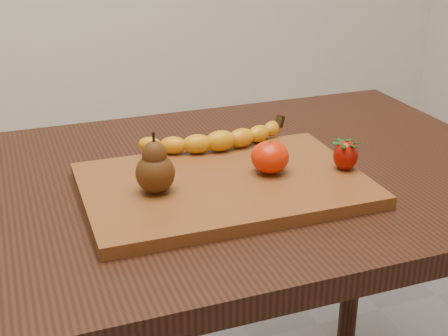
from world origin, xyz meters
name	(u,v)px	position (x,y,z in m)	size (l,w,h in m)	color
table	(240,220)	(0.00, 0.00, 0.66)	(1.00, 0.70, 0.76)	black
cutting_board	(224,185)	(-0.05, -0.06, 0.77)	(0.45, 0.30, 0.02)	brown
banana	(220,141)	(-0.02, 0.05, 0.80)	(0.24, 0.06, 0.04)	orange
pear	(155,163)	(-0.17, -0.07, 0.83)	(0.06, 0.06, 0.09)	#4B280C
mandarin	(270,157)	(0.03, -0.06, 0.81)	(0.06, 0.06, 0.05)	red
strawberry	(346,154)	(0.15, -0.09, 0.81)	(0.04, 0.04, 0.05)	#970E04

